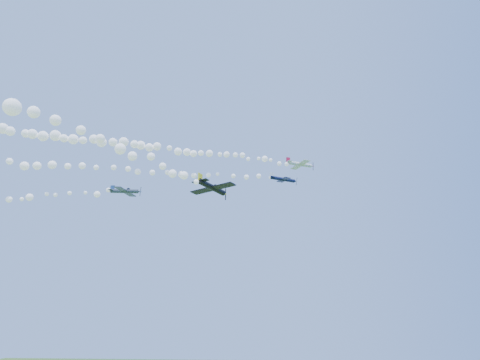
# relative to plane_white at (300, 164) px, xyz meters

# --- Properties ---
(plane_white) EXTENTS (7.31, 7.75, 2.47)m
(plane_white) POSITION_rel_plane_white_xyz_m (0.00, 0.00, 0.00)
(plane_white) COLOR silver
(smoke_trail_white) EXTENTS (63.17, 29.25, 3.12)m
(smoke_trail_white) POSITION_rel_plane_white_xyz_m (-33.51, -14.70, -0.30)
(smoke_trail_white) COLOR white
(plane_navy) EXTENTS (6.76, 7.17, 2.69)m
(plane_navy) POSITION_rel_plane_white_xyz_m (-4.21, -2.72, -4.68)
(plane_navy) COLOR #0C1238
(smoke_trail_navy) EXTENTS (83.74, 26.09, 2.71)m
(smoke_trail_navy) POSITION_rel_plane_white_xyz_m (-47.98, -15.43, -4.86)
(smoke_trail_navy) COLOR white
(plane_grey) EXTENTS (6.71, 7.10, 2.49)m
(plane_grey) POSITION_rel_plane_white_xyz_m (-35.53, -18.56, -11.58)
(plane_grey) COLOR #363D4E
(plane_black) EXTENTS (8.33, 7.85, 2.86)m
(plane_black) POSITION_rel_plane_white_xyz_m (-16.80, -26.96, -14.10)
(plane_black) COLOR black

